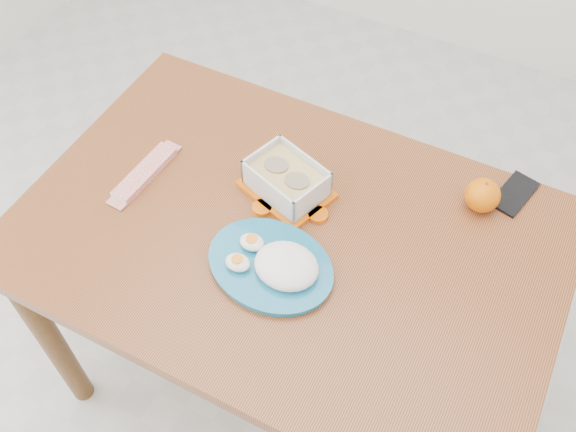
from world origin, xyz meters
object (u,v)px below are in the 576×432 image
at_px(rice_plate, 275,264).
at_px(smartphone, 515,194).
at_px(dining_table, 288,258).
at_px(food_container, 286,180).
at_px(orange_fruit, 483,195).

relative_size(rice_plate, smartphone, 2.36).
height_order(dining_table, smartphone, smartphone).
height_order(dining_table, food_container, food_container).
relative_size(dining_table, food_container, 5.16).
bearing_deg(rice_plate, dining_table, 108.64).
xyz_separation_m(food_container, smartphone, (0.47, 0.23, -0.04)).
relative_size(food_container, rice_plate, 0.76).
relative_size(orange_fruit, rice_plate, 0.26).
bearing_deg(food_container, dining_table, -42.36).
xyz_separation_m(orange_fruit, smartphone, (0.06, 0.07, -0.04)).
height_order(food_container, rice_plate, food_container).
relative_size(food_container, smartphone, 1.79).
bearing_deg(orange_fruit, smartphone, 47.85).
distance_m(food_container, rice_plate, 0.22).
xyz_separation_m(dining_table, smartphone, (0.41, 0.33, 0.10)).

